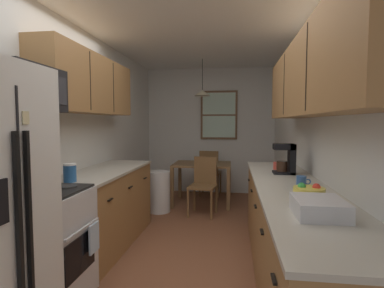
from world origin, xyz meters
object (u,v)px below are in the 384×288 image
(trash_bin, at_px, (159,192))
(mug_by_coffeemaker, at_px, (277,166))
(microwave_over_range, at_px, (23,89))
(dining_chair_far, at_px, (210,171))
(storage_canister, at_px, (70,173))
(fruit_bowl, at_px, (309,191))
(stove_range, at_px, (42,246))
(dining_table, at_px, (202,169))
(dish_rack, at_px, (319,207))
(mug_spare, at_px, (301,182))
(coffee_maker, at_px, (287,158))
(dining_chair_near, at_px, (204,183))

(trash_bin, relative_size, mug_by_coffeemaker, 5.52)
(microwave_over_range, bearing_deg, dining_chair_far, 73.39)
(storage_canister, xyz_separation_m, fruit_bowl, (2.05, -0.24, -0.05))
(microwave_over_range, xyz_separation_m, fruit_bowl, (2.16, 0.20, -0.77))
(dining_chair_far, bearing_deg, stove_range, -105.02)
(trash_bin, bearing_deg, stove_range, -96.47)
(stove_range, height_order, trash_bin, stove_range)
(stove_range, distance_m, dining_table, 3.32)
(storage_canister, height_order, dish_rack, storage_canister)
(stove_range, distance_m, storage_canister, 0.68)
(dining_table, xyz_separation_m, mug_spare, (1.12, -2.74, 0.33))
(mug_spare, xyz_separation_m, fruit_bowl, (0.00, -0.24, -0.02))
(stove_range, height_order, fruit_bowl, stove_range)
(dining_chair_far, distance_m, trash_bin, 1.40)
(stove_range, bearing_deg, fruit_bowl, 5.64)
(storage_canister, distance_m, fruit_bowl, 2.07)
(dining_chair_far, relative_size, coffee_maker, 2.82)
(storage_canister, height_order, mug_spare, storage_canister)
(mug_by_coffeemaker, xyz_separation_m, mug_spare, (0.06, -1.02, 0.01))
(storage_canister, bearing_deg, microwave_over_range, -103.73)
(microwave_over_range, xyz_separation_m, mug_by_coffeemaker, (2.10, 1.47, -0.76))
(mug_spare, bearing_deg, dish_rack, -94.61)
(stove_range, xyz_separation_m, dining_table, (0.93, 3.18, 0.15))
(mug_by_coffeemaker, bearing_deg, microwave_over_range, -145.02)
(dining_table, bearing_deg, stove_range, -106.30)
(mug_spare, distance_m, dish_rack, 0.76)
(mug_spare, bearing_deg, stove_range, -167.68)
(stove_range, relative_size, microwave_over_range, 1.78)
(storage_canister, relative_size, mug_spare, 1.45)
(dining_table, bearing_deg, mug_spare, -67.82)
(storage_canister, distance_m, mug_spare, 2.05)
(microwave_over_range, height_order, dish_rack, microwave_over_range)
(stove_range, height_order, mug_by_coffeemaker, stove_range)
(dining_chair_near, bearing_deg, fruit_bowl, -66.54)
(dining_chair_near, height_order, fruit_bowl, fruit_bowl)
(dining_chair_far, relative_size, mug_by_coffeemaker, 7.51)
(microwave_over_range, distance_m, mug_by_coffeemaker, 2.67)
(dining_table, distance_m, mug_spare, 2.97)
(microwave_over_range, distance_m, storage_canister, 0.85)
(coffee_maker, height_order, fruit_bowl, coffee_maker)
(dining_chair_far, distance_m, dish_rack, 4.24)
(trash_bin, bearing_deg, coffee_maker, -38.97)
(microwave_over_range, bearing_deg, dish_rack, -8.49)
(fruit_bowl, distance_m, dish_rack, 0.52)
(dining_chair_near, relative_size, dish_rack, 2.65)
(dining_chair_far, relative_size, dish_rack, 2.65)
(fruit_bowl, bearing_deg, microwave_over_range, -174.66)
(mug_by_coffeemaker, bearing_deg, stove_range, -143.51)
(trash_bin, bearing_deg, mug_spare, -50.80)
(stove_range, distance_m, mug_spare, 2.15)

